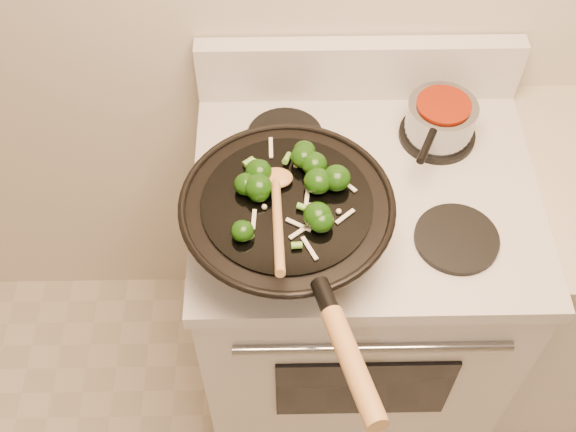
{
  "coord_description": "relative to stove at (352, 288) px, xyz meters",
  "views": [
    {
      "loc": [
        -0.33,
        0.16,
        2.18
      ],
      "look_at": [
        -0.32,
        1.0,
        1.04
      ],
      "focal_mm": 45.0,
      "sensor_mm": 36.0,
      "label": 1
    }
  ],
  "objects": [
    {
      "name": "wok",
      "position": [
        -0.18,
        -0.16,
        0.53
      ],
      "size": [
        0.43,
        0.7,
        0.22
      ],
      "color": "black",
      "rests_on": "stove"
    },
    {
      "name": "saucepan",
      "position": [
        0.18,
        0.15,
        0.51
      ],
      "size": [
        0.16,
        0.25,
        0.1
      ],
      "color": "gray",
      "rests_on": "stove"
    },
    {
      "name": "stove",
      "position": [
        0.0,
        0.0,
        0.0
      ],
      "size": [
        0.78,
        0.67,
        1.08
      ],
      "color": "silver",
      "rests_on": "ground"
    },
    {
      "name": "stirfry",
      "position": [
        -0.17,
        -0.13,
        0.61
      ],
      "size": [
        0.25,
        0.31,
        0.05
      ],
      "color": "#123708",
      "rests_on": "wok"
    },
    {
      "name": "wooden_spoon",
      "position": [
        -0.2,
        -0.18,
        0.63
      ],
      "size": [
        0.07,
        0.31,
        0.11
      ],
      "color": "#B37E46",
      "rests_on": "wok"
    }
  ]
}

